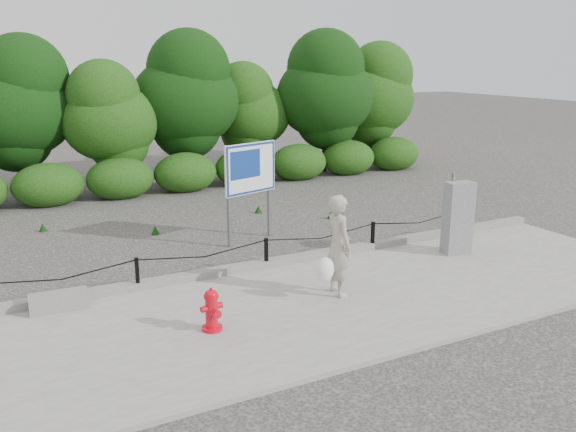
{
  "coord_description": "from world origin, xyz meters",
  "views": [
    {
      "loc": [
        -4.84,
        -10.07,
        4.07
      ],
      "look_at": [
        0.58,
        0.2,
        1.0
      ],
      "focal_mm": 38.0,
      "sensor_mm": 36.0,
      "label": 1
    }
  ],
  "objects_px": {
    "concrete_block": "(59,301)",
    "advertising_sign": "(250,173)",
    "utility_cabinet": "(458,218)",
    "fire_hydrant": "(212,310)",
    "pedestrian": "(338,247)"
  },
  "relations": [
    {
      "from": "utility_cabinet",
      "to": "advertising_sign",
      "type": "bearing_deg",
      "value": 147.23
    },
    {
      "from": "concrete_block",
      "to": "advertising_sign",
      "type": "relative_size",
      "value": 0.41
    },
    {
      "from": "utility_cabinet",
      "to": "advertising_sign",
      "type": "xyz_separation_m",
      "value": [
        -3.34,
        2.94,
        0.74
      ]
    },
    {
      "from": "concrete_block",
      "to": "advertising_sign",
      "type": "height_order",
      "value": "advertising_sign"
    },
    {
      "from": "pedestrian",
      "to": "advertising_sign",
      "type": "relative_size",
      "value": 0.79
    },
    {
      "from": "utility_cabinet",
      "to": "concrete_block",
      "type": "bearing_deg",
      "value": -176.99
    },
    {
      "from": "concrete_block",
      "to": "utility_cabinet",
      "type": "bearing_deg",
      "value": -5.59
    },
    {
      "from": "pedestrian",
      "to": "concrete_block",
      "type": "relative_size",
      "value": 1.92
    },
    {
      "from": "pedestrian",
      "to": "advertising_sign",
      "type": "height_order",
      "value": "advertising_sign"
    },
    {
      "from": "fire_hydrant",
      "to": "utility_cabinet",
      "type": "height_order",
      "value": "utility_cabinet"
    },
    {
      "from": "advertising_sign",
      "to": "concrete_block",
      "type": "bearing_deg",
      "value": -169.73
    },
    {
      "from": "pedestrian",
      "to": "fire_hydrant",
      "type": "bearing_deg",
      "value": 101.1
    },
    {
      "from": "pedestrian",
      "to": "concrete_block",
      "type": "height_order",
      "value": "pedestrian"
    },
    {
      "from": "fire_hydrant",
      "to": "utility_cabinet",
      "type": "bearing_deg",
      "value": 2.56
    },
    {
      "from": "fire_hydrant",
      "to": "pedestrian",
      "type": "bearing_deg",
      "value": -0.33
    }
  ]
}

